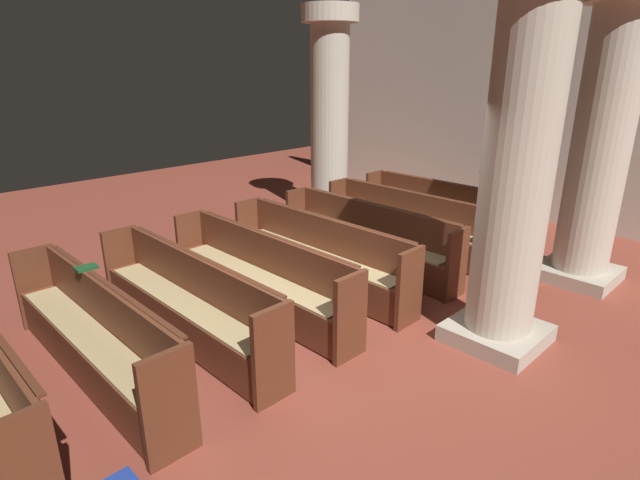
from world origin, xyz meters
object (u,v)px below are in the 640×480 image
pillar_far_side (330,112)px  pillar_aisle_rear (519,159)px  pew_row_2 (367,235)px  lectern (493,206)px  pew_row_0 (442,209)px  hymn_book (86,268)px  pillar_aisle_side (603,135)px  pew_row_1 (408,221)px  pew_row_6 (92,331)px  pew_row_3 (319,252)px  pew_row_4 (259,273)px  pew_row_5 (186,299)px

pillar_far_side → pillar_aisle_rear: size_ratio=1.00×
pew_row_2 → lectern: size_ratio=2.79×
pew_row_0 → hymn_book: size_ratio=14.98×
pillar_aisle_rear → hymn_book: bearing=-131.8°
pew_row_2 → pillar_aisle_side: pillar_aisle_side is taller
pew_row_1 → pillar_far_side: size_ratio=0.79×
pew_row_6 → pew_row_3: bearing=90.0°
lectern → pew_row_1: bearing=-104.1°
pew_row_0 → pillar_aisle_rear: pillar_aisle_rear is taller
pew_row_1 → hymn_book: hymn_book is taller
pew_row_4 → pew_row_5: 0.98m
pillar_far_side → pew_row_0: bearing=10.0°
pillar_far_side → lectern: bearing=25.2°
pew_row_3 → hymn_book: hymn_book is taller
pew_row_2 → hymn_book: hymn_book is taller
pillar_far_side → pillar_aisle_side: bearing=2.3°
pew_row_2 → pillar_far_side: 3.16m
pew_row_0 → pew_row_5: same height
pillar_far_side → pillar_aisle_rear: 5.13m
pew_row_4 → pillar_aisle_rear: (2.35, 1.36, 1.49)m
pillar_far_side → pew_row_4: bearing=-56.9°
pew_row_1 → pew_row_3: (0.00, -1.97, 0.00)m
hymn_book → pew_row_2: bearing=83.1°
pew_row_5 → pillar_far_side: bearing=117.0°
pew_row_1 → pillar_aisle_rear: pillar_aisle_rear is taller
pew_row_0 → pillar_aisle_rear: bearing=-47.5°
pew_row_3 → pillar_aisle_side: bearing=49.2°
pew_row_4 → pew_row_5: size_ratio=1.00×
pew_row_5 → pillar_aisle_rear: (2.35, 2.35, 1.49)m
pew_row_6 → lectern: (0.47, 6.80, -0.03)m
pillar_far_side → pew_row_5: bearing=-63.0°
pew_row_1 → pew_row_2: (0.00, -0.98, 0.00)m
pew_row_4 → lectern: size_ratio=2.79×
pew_row_1 → pillar_aisle_side: pillar_aisle_side is taller
pew_row_0 → pew_row_6: same height
pew_row_4 → pillar_aisle_rear: size_ratio=0.79×
pew_row_0 → pillar_aisle_side: pillar_aisle_side is taller
pew_row_3 → hymn_book: size_ratio=14.98×
pew_row_5 → pew_row_3: bearing=90.0°
pew_row_3 → lectern: (0.47, 3.85, -0.03)m
pew_row_5 → pew_row_1: bearing=90.0°
pew_row_1 → pew_row_5: (0.00, -3.93, 0.00)m
pew_row_0 → pew_row_6: (0.00, -5.90, 0.00)m
pew_row_6 → hymn_book: bearing=157.5°
pew_row_1 → pew_row_2: bearing=-90.0°
pew_row_2 → pew_row_3: bearing=-90.0°
pew_row_2 → pillar_aisle_rear: size_ratio=0.79×
lectern → pew_row_4: bearing=-95.6°
pillar_aisle_side → lectern: bearing=149.2°
pew_row_3 → pew_row_4: 0.98m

